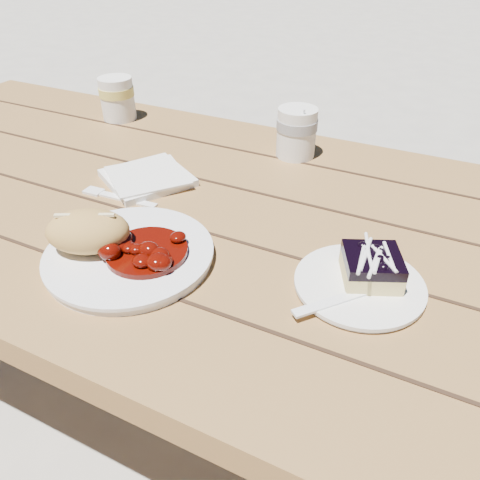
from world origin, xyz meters
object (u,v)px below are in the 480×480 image
at_px(bread_roll, 88,231).
at_px(blueberry_cake, 372,266).
at_px(coffee_cup, 296,133).
at_px(second_cup, 117,99).
at_px(dessert_plate, 359,285).
at_px(main_plate, 130,255).
at_px(picnic_table, 235,281).

relative_size(bread_roll, blueberry_cake, 1.22).
bearing_deg(coffee_cup, second_cup, 178.88).
distance_m(dessert_plate, second_cup, 0.82).
distance_m(bread_roll, second_cup, 0.60).
xyz_separation_m(bread_roll, dessert_plate, (0.39, 0.11, -0.04)).
distance_m(main_plate, dessert_plate, 0.34).
bearing_deg(dessert_plate, picnic_table, 157.01).
relative_size(dessert_plate, blueberry_cake, 1.74).
relative_size(picnic_table, main_plate, 7.98).
relative_size(main_plate, second_cup, 2.40).
height_order(main_plate, second_cup, second_cup).
height_order(bread_roll, blueberry_cake, bread_roll).
bearing_deg(second_cup, coffee_cup, -1.12).
height_order(bread_roll, second_cup, second_cup).
bearing_deg(dessert_plate, coffee_cup, 122.31).
relative_size(main_plate, bread_roll, 2.02).
distance_m(blueberry_cake, coffee_cup, 0.44).
bearing_deg(main_plate, dessert_plate, 14.97).
bearing_deg(dessert_plate, bread_roll, -164.30).
xyz_separation_m(coffee_cup, second_cup, (-0.48, 0.01, 0.00)).
bearing_deg(blueberry_cake, second_cup, 129.20).
bearing_deg(second_cup, dessert_plate, -28.15).
bearing_deg(bread_roll, blueberry_cake, 17.32).
bearing_deg(bread_roll, picnic_table, 57.71).
height_order(dessert_plate, coffee_cup, coffee_cup).
relative_size(coffee_cup, second_cup, 1.00).
xyz_separation_m(main_plate, blueberry_cake, (0.34, 0.10, 0.02)).
xyz_separation_m(dessert_plate, blueberry_cake, (0.01, 0.01, 0.03)).
height_order(picnic_table, second_cup, second_cup).
relative_size(main_plate, dessert_plate, 1.41).
height_order(coffee_cup, second_cup, same).
bearing_deg(picnic_table, blueberry_cake, -19.32).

